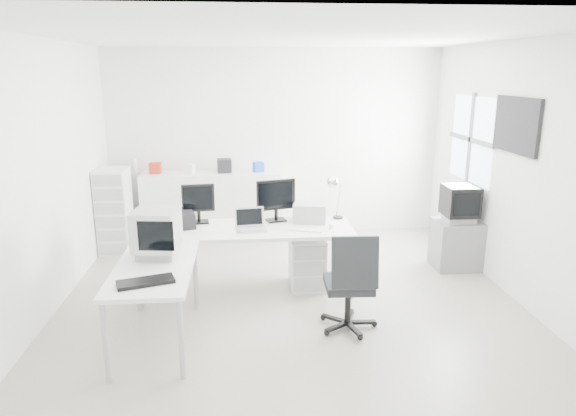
{
  "coord_description": "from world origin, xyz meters",
  "views": [
    {
      "loc": [
        -0.46,
        -5.26,
        2.47
      ],
      "look_at": [
        0.0,
        0.2,
        1.0
      ],
      "focal_mm": 32.0,
      "sensor_mm": 36.0,
      "label": 1
    }
  ],
  "objects": [
    {
      "name": "floor",
      "position": [
        0.0,
        0.0,
        0.0
      ],
      "size": [
        5.0,
        5.0,
        0.01
      ],
      "primitive_type": "cube",
      "color": "beige",
      "rests_on": "ground"
    },
    {
      "name": "ceiling",
      "position": [
        0.0,
        0.0,
        2.8
      ],
      "size": [
        5.0,
        5.0,
        0.01
      ],
      "primitive_type": "cube",
      "color": "white",
      "rests_on": "back_wall"
    },
    {
      "name": "back_wall",
      "position": [
        0.0,
        2.5,
        1.4
      ],
      "size": [
        5.0,
        0.02,
        2.8
      ],
      "primitive_type": "cube",
      "color": "silver",
      "rests_on": "floor"
    },
    {
      "name": "left_wall",
      "position": [
        -2.5,
        0.0,
        1.4
      ],
      "size": [
        0.02,
        5.0,
        2.8
      ],
      "primitive_type": "cube",
      "color": "silver",
      "rests_on": "floor"
    },
    {
      "name": "right_wall",
      "position": [
        2.5,
        0.0,
        1.4
      ],
      "size": [
        0.02,
        5.0,
        2.8
      ],
      "primitive_type": "cube",
      "color": "silver",
      "rests_on": "floor"
    },
    {
      "name": "window",
      "position": [
        2.48,
        1.2,
        1.6
      ],
      "size": [
        0.02,
        1.2,
        1.1
      ],
      "primitive_type": null,
      "color": "white",
      "rests_on": "right_wall"
    },
    {
      "name": "wall_picture",
      "position": [
        2.47,
        0.1,
        1.9
      ],
      "size": [
        0.04,
        0.9,
        0.6
      ],
      "primitive_type": null,
      "color": "black",
      "rests_on": "right_wall"
    },
    {
      "name": "main_desk",
      "position": [
        -0.46,
        0.3,
        0.38
      ],
      "size": [
        2.4,
        0.8,
        0.75
      ],
      "primitive_type": null,
      "color": "white",
      "rests_on": "floor"
    },
    {
      "name": "side_desk",
      "position": [
        -1.31,
        -0.8,
        0.38
      ],
      "size": [
        0.7,
        1.4,
        0.75
      ],
      "primitive_type": null,
      "color": "white",
      "rests_on": "floor"
    },
    {
      "name": "drawer_pedestal",
      "position": [
        0.24,
        0.35,
        0.3
      ],
      "size": [
        0.4,
        0.5,
        0.6
      ],
      "primitive_type": "cube",
      "color": "white",
      "rests_on": "floor"
    },
    {
      "name": "inkjet_printer",
      "position": [
        -1.31,
        0.4,
        0.84
      ],
      "size": [
        0.58,
        0.51,
        0.18
      ],
      "primitive_type": "cube",
      "rotation": [
        0.0,
        0.0,
        0.28
      ],
      "color": "black",
      "rests_on": "main_desk"
    },
    {
      "name": "lcd_monitor_small",
      "position": [
        -1.01,
        0.55,
        0.98
      ],
      "size": [
        0.4,
        0.26,
        0.47
      ],
      "primitive_type": null,
      "rotation": [
        0.0,
        0.0,
        0.12
      ],
      "color": "black",
      "rests_on": "main_desk"
    },
    {
      "name": "lcd_monitor_large",
      "position": [
        -0.11,
        0.55,
        0.99
      ],
      "size": [
        0.5,
        0.31,
        0.49
      ],
      "primitive_type": null,
      "rotation": [
        0.0,
        0.0,
        0.28
      ],
      "color": "black",
      "rests_on": "main_desk"
    },
    {
      "name": "laptop",
      "position": [
        -0.41,
        0.2,
        0.86
      ],
      "size": [
        0.36,
        0.36,
        0.21
      ],
      "primitive_type": null,
      "rotation": [
        0.0,
        0.0,
        0.13
      ],
      "color": "#B7B7BA",
      "rests_on": "main_desk"
    },
    {
      "name": "white_keyboard",
      "position": [
        0.19,
        0.15,
        0.76
      ],
      "size": [
        0.41,
        0.23,
        0.02
      ],
      "primitive_type": "cube",
      "rotation": [
        0.0,
        0.0,
        -0.3
      ],
      "color": "white",
      "rests_on": "main_desk"
    },
    {
      "name": "white_mouse",
      "position": [
        0.49,
        0.2,
        0.78
      ],
      "size": [
        0.06,
        0.06,
        0.06
      ],
      "primitive_type": "sphere",
      "color": "white",
      "rests_on": "main_desk"
    },
    {
      "name": "laser_printer",
      "position": [
        0.29,
        0.52,
        0.86
      ],
      "size": [
        0.44,
        0.39,
        0.22
      ],
      "primitive_type": "cube",
      "rotation": [
        0.0,
        0.0,
        -0.19
      ],
      "color": "#9E9E9E",
      "rests_on": "main_desk"
    },
    {
      "name": "desk_lamp",
      "position": [
        0.64,
        0.6,
        0.97
      ],
      "size": [
        0.17,
        0.17,
        0.45
      ],
      "primitive_type": null,
      "rotation": [
        0.0,
        0.0,
        0.18
      ],
      "color": "silver",
      "rests_on": "main_desk"
    },
    {
      "name": "crt_monitor",
      "position": [
        -1.31,
        -0.55,
        0.96
      ],
      "size": [
        0.4,
        0.4,
        0.41
      ],
      "primitive_type": null,
      "rotation": [
        0.0,
        0.0,
        -0.13
      ],
      "color": "#B7B7BA",
      "rests_on": "side_desk"
    },
    {
      "name": "black_keyboard",
      "position": [
        -1.31,
        -1.2,
        0.77
      ],
      "size": [
        0.5,
        0.32,
        0.03
      ],
      "primitive_type": "cube",
      "rotation": [
        0.0,
        0.0,
        0.32
      ],
      "color": "black",
      "rests_on": "side_desk"
    },
    {
      "name": "office_chair",
      "position": [
        0.52,
        -0.7,
        0.51
      ],
      "size": [
        0.61,
        0.61,
        1.02
      ],
      "primitive_type": null,
      "rotation": [
        0.0,
        0.0,
        -0.04
      ],
      "color": "#232528",
      "rests_on": "floor"
    },
    {
      "name": "tv_cabinet",
      "position": [
        2.22,
        0.78,
        0.31
      ],
      "size": [
        0.57,
        0.47,
        0.62
      ],
      "primitive_type": "cube",
      "color": "slate",
      "rests_on": "floor"
    },
    {
      "name": "crt_tv",
      "position": [
        2.22,
        0.78,
        0.85
      ],
      "size": [
        0.5,
        0.48,
        0.45
      ],
      "primitive_type": null,
      "color": "black",
      "rests_on": "tv_cabinet"
    },
    {
      "name": "sideboard",
      "position": [
        -0.97,
        2.24,
        0.51
      ],
      "size": [
        2.03,
        0.51,
        1.02
      ],
      "primitive_type": "cube",
      "color": "white",
      "rests_on": "floor"
    },
    {
      "name": "clutter_box_a",
      "position": [
        -1.77,
        2.24,
        1.1
      ],
      "size": [
        0.16,
        0.14,
        0.16
      ],
      "primitive_type": "cube",
      "rotation": [
        0.0,
        0.0,
        -0.01
      ],
      "color": "#AB2518",
      "rests_on": "sideboard"
    },
    {
      "name": "clutter_box_b",
      "position": [
        -1.27,
        2.24,
        1.08
      ],
      "size": [
        0.17,
        0.16,
        0.13
      ],
      "primitive_type": "cube",
      "rotation": [
        0.0,
        0.0,
        -0.4
      ],
      "color": "white",
      "rests_on": "sideboard"
    },
    {
      "name": "clutter_box_c",
      "position": [
        -0.77,
        2.24,
        1.12
      ],
      "size": [
        0.22,
        0.2,
        0.2
      ],
      "primitive_type": "cube",
      "rotation": [
        0.0,
        0.0,
        0.1
      ],
      "color": "black",
      "rests_on": "sideboard"
    },
    {
      "name": "clutter_box_d",
      "position": [
        -0.27,
        2.24,
        1.09
      ],
      "size": [
        0.18,
        0.16,
        0.14
      ],
      "primitive_type": "cube",
      "rotation": [
        0.0,
        0.0,
        0.31
      ],
      "color": "#1849AB",
      "rests_on": "sideboard"
    },
    {
      "name": "clutter_bottle",
      "position": [
        -2.07,
        2.28,
        1.13
      ],
      "size": [
        0.07,
        0.07,
        0.22
      ],
      "primitive_type": "cylinder",
      "color": "white",
      "rests_on": "sideboard"
    },
    {
      "name": "filing_cabinet",
      "position": [
        -2.28,
        1.77,
        0.59
      ],
      "size": [
        0.41,
        0.49,
        1.18
      ],
      "primitive_type": "cube",
      "color": "white",
      "rests_on": "floor"
    }
  ]
}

